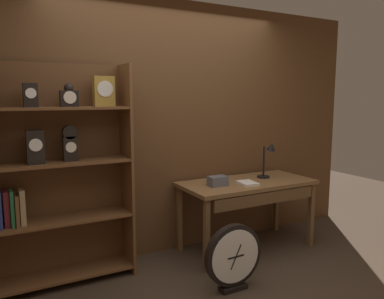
{
  "coord_description": "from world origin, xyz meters",
  "views": [
    {
      "loc": [
        -1.6,
        -2.2,
        1.62
      ],
      "look_at": [
        0.01,
        0.81,
        1.14
      ],
      "focal_mm": 34.7,
      "sensor_mm": 36.0,
      "label": 1
    }
  ],
  "objects_px": {
    "bookshelf": "(49,173)",
    "toolbox_small": "(218,181)",
    "open_repair_manual": "(247,183)",
    "workbench": "(248,189)",
    "desk_lamp": "(268,158)",
    "round_clock_large": "(233,257)"
  },
  "relations": [
    {
      "from": "bookshelf",
      "to": "toolbox_small",
      "type": "distance_m",
      "value": 1.58
    },
    {
      "from": "open_repair_manual",
      "to": "bookshelf",
      "type": "bearing_deg",
      "value": 177.03
    },
    {
      "from": "workbench",
      "to": "open_repair_manual",
      "type": "height_order",
      "value": "open_repair_manual"
    },
    {
      "from": "workbench",
      "to": "desk_lamp",
      "type": "relative_size",
      "value": 3.57
    },
    {
      "from": "workbench",
      "to": "toolbox_small",
      "type": "distance_m",
      "value": 0.4
    },
    {
      "from": "desk_lamp",
      "to": "toolbox_small",
      "type": "bearing_deg",
      "value": -175.34
    },
    {
      "from": "bookshelf",
      "to": "desk_lamp",
      "type": "distance_m",
      "value": 2.24
    },
    {
      "from": "open_repair_manual",
      "to": "round_clock_large",
      "type": "distance_m",
      "value": 0.89
    },
    {
      "from": "round_clock_large",
      "to": "bookshelf",
      "type": "bearing_deg",
      "value": 147.38
    },
    {
      "from": "desk_lamp",
      "to": "bookshelf",
      "type": "bearing_deg",
      "value": 176.22
    },
    {
      "from": "workbench",
      "to": "open_repair_manual",
      "type": "bearing_deg",
      "value": -132.54
    },
    {
      "from": "workbench",
      "to": "bookshelf",
      "type": "bearing_deg",
      "value": 173.93
    },
    {
      "from": "workbench",
      "to": "desk_lamp",
      "type": "distance_m",
      "value": 0.43
    },
    {
      "from": "open_repair_manual",
      "to": "round_clock_large",
      "type": "relative_size",
      "value": 0.38
    },
    {
      "from": "desk_lamp",
      "to": "round_clock_large",
      "type": "relative_size",
      "value": 0.69
    },
    {
      "from": "bookshelf",
      "to": "open_repair_manual",
      "type": "relative_size",
      "value": 8.71
    },
    {
      "from": "bookshelf",
      "to": "desk_lamp",
      "type": "relative_size",
      "value": 4.81
    },
    {
      "from": "bookshelf",
      "to": "desk_lamp",
      "type": "xyz_separation_m",
      "value": [
        2.24,
        -0.15,
        -0.02
      ]
    },
    {
      "from": "workbench",
      "to": "desk_lamp",
      "type": "bearing_deg",
      "value": 11.0
    },
    {
      "from": "round_clock_large",
      "to": "workbench",
      "type": "bearing_deg",
      "value": 45.7
    },
    {
      "from": "bookshelf",
      "to": "desk_lamp",
      "type": "height_order",
      "value": "bookshelf"
    },
    {
      "from": "workbench",
      "to": "toolbox_small",
      "type": "relative_size",
      "value": 7.47
    }
  ]
}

